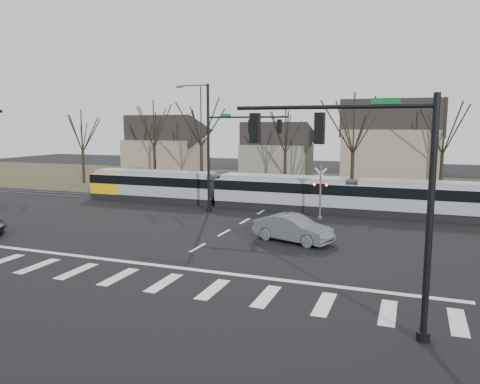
% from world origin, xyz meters
% --- Properties ---
extents(ground, '(140.00, 140.00, 0.00)m').
position_xyz_m(ground, '(0.00, 0.00, 0.00)').
color(ground, black).
extents(grass_verge, '(140.00, 28.00, 0.01)m').
position_xyz_m(grass_verge, '(0.00, 32.00, 0.01)').
color(grass_verge, '#38331E').
rests_on(grass_verge, ground).
extents(crosswalk, '(27.00, 2.60, 0.01)m').
position_xyz_m(crosswalk, '(0.00, -4.00, 0.01)').
color(crosswalk, silver).
rests_on(crosswalk, ground).
extents(stop_line, '(28.00, 0.35, 0.01)m').
position_xyz_m(stop_line, '(0.00, -1.80, 0.01)').
color(stop_line, silver).
rests_on(stop_line, ground).
extents(lane_dashes, '(0.18, 30.00, 0.01)m').
position_xyz_m(lane_dashes, '(0.00, 16.00, 0.01)').
color(lane_dashes, silver).
rests_on(lane_dashes, ground).
extents(rail_pair, '(90.00, 1.52, 0.06)m').
position_xyz_m(rail_pair, '(0.00, 15.80, 0.03)').
color(rail_pair, '#59595E').
rests_on(rail_pair, ground).
extents(tram, '(36.71, 2.73, 2.78)m').
position_xyz_m(tram, '(1.09, 16.00, 1.52)').
color(tram, gray).
rests_on(tram, ground).
extents(sedan, '(4.57, 5.93, 1.63)m').
position_xyz_m(sedan, '(4.80, 5.32, 0.81)').
color(sedan, slate).
rests_on(sedan, ground).
extents(signal_pole_near_right, '(6.72, 0.44, 8.00)m').
position_xyz_m(signal_pole_near_right, '(10.11, -6.00, 5.17)').
color(signal_pole_near_right, black).
rests_on(signal_pole_near_right, ground).
extents(signal_pole_far, '(9.28, 0.44, 10.20)m').
position_xyz_m(signal_pole_far, '(-2.41, 12.50, 5.70)').
color(signal_pole_far, black).
rests_on(signal_pole_far, ground).
extents(rail_crossing_signal, '(1.08, 0.36, 4.00)m').
position_xyz_m(rail_crossing_signal, '(5.00, 12.79, 1.89)').
color(rail_crossing_signal, '#59595B').
rests_on(rail_crossing_signal, ground).
extents(tree_row, '(59.20, 7.20, 10.00)m').
position_xyz_m(tree_row, '(2.00, 26.00, 5.00)').
color(tree_row, black).
rests_on(tree_row, ground).
extents(house_a, '(9.72, 8.64, 8.60)m').
position_xyz_m(house_a, '(-20.00, 34.00, 4.46)').
color(house_a, gray).
rests_on(house_a, ground).
extents(house_b, '(8.64, 7.56, 7.65)m').
position_xyz_m(house_b, '(-5.00, 36.00, 3.97)').
color(house_b, slate).
rests_on(house_b, ground).
extents(house_c, '(10.80, 8.64, 10.10)m').
position_xyz_m(house_c, '(9.00, 33.00, 5.23)').
color(house_c, gray).
rests_on(house_c, ground).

